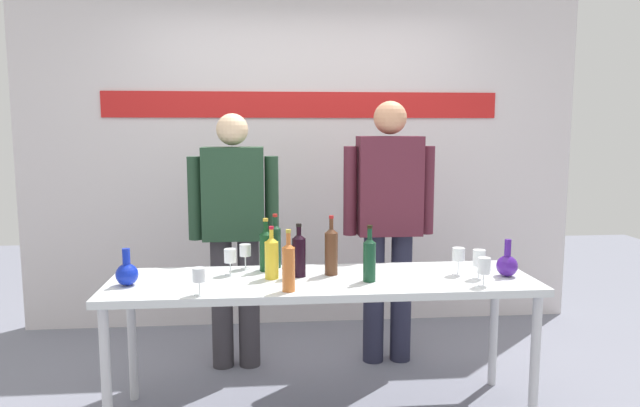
# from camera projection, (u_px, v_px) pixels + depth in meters

# --- Properties ---
(back_wall) EXTENTS (4.40, 0.11, 3.00)m
(back_wall) POSITION_uv_depth(u_px,v_px,m) (303.00, 138.00, 4.61)
(back_wall) COLOR silver
(back_wall) RESTS_ON ground
(display_table) EXTENTS (2.29, 0.65, 0.77)m
(display_table) POSITION_uv_depth(u_px,v_px,m) (323.00, 290.00, 3.14)
(display_table) COLOR silver
(display_table) RESTS_ON ground
(decanter_blue_left) EXTENTS (0.12, 0.12, 0.19)m
(decanter_blue_left) POSITION_uv_depth(u_px,v_px,m) (127.00, 273.00, 2.98)
(decanter_blue_left) COLOR #1026B1
(decanter_blue_left) RESTS_ON display_table
(decanter_blue_right) EXTENTS (0.12, 0.12, 0.21)m
(decanter_blue_right) POSITION_uv_depth(u_px,v_px,m) (507.00, 265.00, 3.17)
(decanter_blue_right) COLOR #431A87
(decanter_blue_right) RESTS_ON display_table
(presenter_left) EXTENTS (0.58, 0.22, 1.67)m
(presenter_left) POSITION_uv_depth(u_px,v_px,m) (234.00, 226.00, 3.76)
(presenter_left) COLOR #363237
(presenter_left) RESTS_ON ground
(presenter_right) EXTENTS (0.61, 0.22, 1.75)m
(presenter_right) POSITION_uv_depth(u_px,v_px,m) (389.00, 215.00, 3.85)
(presenter_right) COLOR #242439
(presenter_right) RESTS_ON ground
(wine_bottle_0) EXTENTS (0.07, 0.07, 0.30)m
(wine_bottle_0) POSITION_uv_depth(u_px,v_px,m) (369.00, 258.00, 3.06)
(wine_bottle_0) COLOR #133E26
(wine_bottle_0) RESTS_ON display_table
(wine_bottle_1) EXTENTS (0.07, 0.07, 0.30)m
(wine_bottle_1) POSITION_uv_depth(u_px,v_px,m) (266.00, 249.00, 3.29)
(wine_bottle_1) COLOR #103C1B
(wine_bottle_1) RESTS_ON display_table
(wine_bottle_2) EXTENTS (0.07, 0.07, 0.29)m
(wine_bottle_2) POSITION_uv_depth(u_px,v_px,m) (272.00, 257.00, 3.11)
(wine_bottle_2) COLOR gold
(wine_bottle_2) RESTS_ON display_table
(wine_bottle_3) EXTENTS (0.06, 0.06, 0.31)m
(wine_bottle_3) POSITION_uv_depth(u_px,v_px,m) (289.00, 265.00, 2.87)
(wine_bottle_3) COLOR #C8682C
(wine_bottle_3) RESTS_ON display_table
(wine_bottle_4) EXTENTS (0.07, 0.07, 0.29)m
(wine_bottle_4) POSITION_uv_depth(u_px,v_px,m) (299.00, 254.00, 3.16)
(wine_bottle_4) COLOR black
(wine_bottle_4) RESTS_ON display_table
(wine_bottle_5) EXTENTS (0.07, 0.07, 0.33)m
(wine_bottle_5) POSITION_uv_depth(u_px,v_px,m) (331.00, 250.00, 3.20)
(wine_bottle_5) COLOR #522F1B
(wine_bottle_5) RESTS_ON display_table
(wine_bottle_6) EXTENTS (0.06, 0.06, 0.31)m
(wine_bottle_6) POSITION_uv_depth(u_px,v_px,m) (275.00, 244.00, 3.36)
(wine_bottle_6) COLOR #183D26
(wine_bottle_6) RESTS_ON display_table
(wine_glass_left_0) EXTENTS (0.07, 0.07, 0.15)m
(wine_glass_left_0) POSITION_uv_depth(u_px,v_px,m) (230.00, 256.00, 3.19)
(wine_glass_left_0) COLOR white
(wine_glass_left_0) RESTS_ON display_table
(wine_glass_left_1) EXTENTS (0.07, 0.07, 0.14)m
(wine_glass_left_1) POSITION_uv_depth(u_px,v_px,m) (199.00, 275.00, 2.81)
(wine_glass_left_1) COLOR white
(wine_glass_left_1) RESTS_ON display_table
(wine_glass_left_2) EXTENTS (0.07, 0.07, 0.14)m
(wine_glass_left_2) POSITION_uv_depth(u_px,v_px,m) (245.00, 251.00, 3.33)
(wine_glass_left_2) COLOR white
(wine_glass_left_2) RESTS_ON display_table
(wine_glass_right_0) EXTENTS (0.07, 0.07, 0.15)m
(wine_glass_right_0) POSITION_uv_depth(u_px,v_px,m) (458.00, 255.00, 3.20)
(wine_glass_right_0) COLOR white
(wine_glass_right_0) RESTS_ON display_table
(wine_glass_right_1) EXTENTS (0.07, 0.07, 0.15)m
(wine_glass_right_1) POSITION_uv_depth(u_px,v_px,m) (484.00, 266.00, 2.97)
(wine_glass_right_1) COLOR white
(wine_glass_right_1) RESTS_ON display_table
(wine_glass_right_2) EXTENTS (0.07, 0.07, 0.16)m
(wine_glass_right_2) POSITION_uv_depth(u_px,v_px,m) (479.00, 258.00, 3.11)
(wine_glass_right_2) COLOR white
(wine_glass_right_2) RESTS_ON display_table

